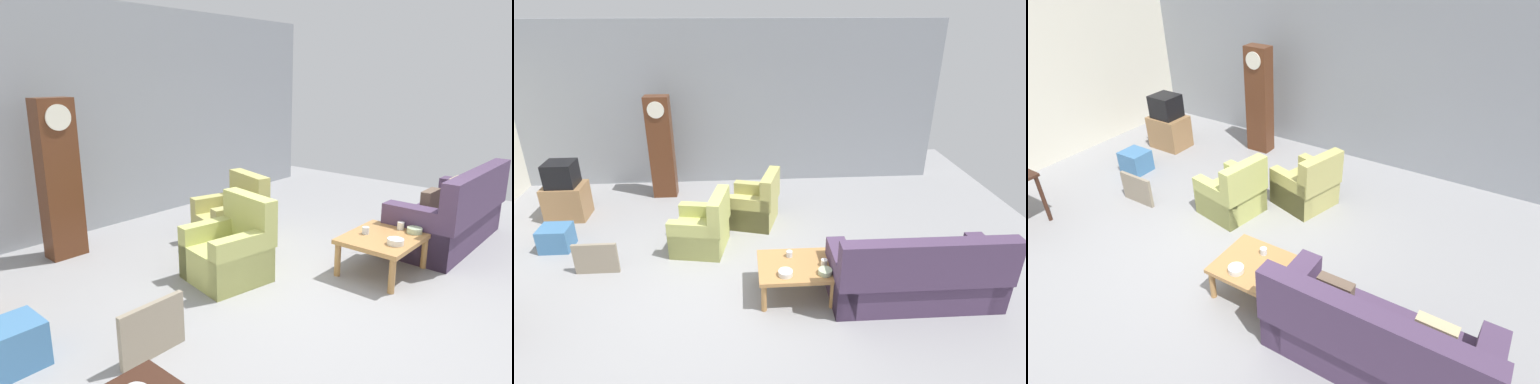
# 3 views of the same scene
# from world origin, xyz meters

# --- Properties ---
(ground_plane) EXTENTS (10.40, 10.40, 0.00)m
(ground_plane) POSITION_xyz_m (0.00, 0.00, 0.00)
(ground_plane) COLOR gray
(garage_door_wall) EXTENTS (8.40, 0.16, 3.20)m
(garage_door_wall) POSITION_xyz_m (0.00, 3.60, 1.60)
(garage_door_wall) COLOR gray
(garage_door_wall) RESTS_ON ground_plane
(couch_floral) EXTENTS (2.11, 0.89, 1.04)m
(couch_floral) POSITION_xyz_m (2.35, -0.55, 0.35)
(couch_floral) COLOR #4C3856
(couch_floral) RESTS_ON ground_plane
(armchair_olive_near) EXTENTS (0.91, 0.89, 0.92)m
(armchair_olive_near) POSITION_xyz_m (-0.39, 0.88, 0.31)
(armchair_olive_near) COLOR #B7BC66
(armchair_olive_near) RESTS_ON ground_plane
(armchair_olive_far) EXTENTS (0.97, 0.95, 0.92)m
(armchair_olive_far) POSITION_xyz_m (0.43, 1.65, 0.31)
(armchair_olive_far) COLOR tan
(armchair_olive_far) RESTS_ON ground_plane
(coffee_table_wood) EXTENTS (0.96, 0.76, 0.43)m
(coffee_table_wood) POSITION_xyz_m (0.88, -0.30, 0.37)
(coffee_table_wood) COLOR #B27F47
(coffee_table_wood) RESTS_ON ground_plane
(grandfather_clock) EXTENTS (0.44, 0.30, 1.95)m
(grandfather_clock) POSITION_xyz_m (-1.27, 2.89, 0.98)
(grandfather_clock) COLOR #562D19
(grandfather_clock) RESTS_ON ground_plane
(framed_picture_leaning) EXTENTS (0.60, 0.05, 0.46)m
(framed_picture_leaning) POSITION_xyz_m (-1.83, 0.32, 0.23)
(framed_picture_leaning) COLOR gray
(framed_picture_leaning) RESTS_ON ground_plane
(storage_box_blue) EXTENTS (0.45, 0.40, 0.37)m
(storage_box_blue) POSITION_xyz_m (-2.64, 1.02, 0.19)
(storage_box_blue) COLOR teal
(storage_box_blue) RESTS_ON ground_plane
(cup_white_porcelain) EXTENTS (0.08, 0.08, 0.09)m
(cup_white_porcelain) POSITION_xyz_m (1.24, -0.34, 0.48)
(cup_white_porcelain) COLOR white
(cup_white_porcelain) RESTS_ON coffee_table_wood
(cup_blue_rimmed) EXTENTS (0.08, 0.08, 0.08)m
(cup_blue_rimmed) POSITION_xyz_m (0.82, -0.11, 0.47)
(cup_blue_rimmed) COLOR silver
(cup_blue_rimmed) RESTS_ON coffee_table_wood
(bowl_white_stacked) EXTENTS (0.18, 0.18, 0.06)m
(bowl_white_stacked) POSITION_xyz_m (0.73, -0.52, 0.46)
(bowl_white_stacked) COLOR white
(bowl_white_stacked) RESTS_ON coffee_table_wood
(bowl_shallow_green) EXTENTS (0.17, 0.17, 0.06)m
(bowl_shallow_green) POSITION_xyz_m (1.22, -0.52, 0.46)
(bowl_shallow_green) COLOR #B2C69E
(bowl_shallow_green) RESTS_ON coffee_table_wood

